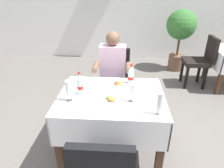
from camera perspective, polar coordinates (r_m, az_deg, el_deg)
ground_plane at (r=2.60m, az=2.95°, el=-17.44°), size 11.00×11.00×0.00m
main_dining_table at (r=2.22m, az=-0.17°, el=-6.97°), size 1.13×0.89×0.75m
chair_far_diner_seat at (r=2.96m, az=0.92°, el=1.64°), size 0.44×0.50×0.97m
seated_diner_far at (r=2.80m, az=0.17°, el=3.63°), size 0.50×0.46×1.26m
plate_near_camera at (r=1.99m, az=-0.67°, el=-4.97°), size 0.24×0.24×0.06m
plate_far_diner at (r=2.31m, az=2.07°, el=-0.12°), size 0.26×0.26×0.06m
beer_glass_left at (r=2.02m, az=-12.17°, el=-1.94°), size 0.07×0.07×0.22m
beer_glass_middle at (r=1.97m, az=5.89°, el=-2.43°), size 0.07×0.07×0.20m
beer_glass_right at (r=1.81m, az=13.52°, el=-5.55°), size 0.07×0.07×0.22m
cola_bottle_primary at (r=2.12m, az=-9.19°, el=-0.22°), size 0.06×0.06×0.26m
cola_bottle_secondary at (r=2.33m, az=5.47°, el=2.44°), size 0.07×0.07×0.25m
background_chair_left at (r=4.13m, az=24.23°, el=6.63°), size 0.50×0.44×0.97m
potted_plant_corner at (r=4.72m, az=19.14°, el=14.40°), size 0.64×0.64×1.36m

